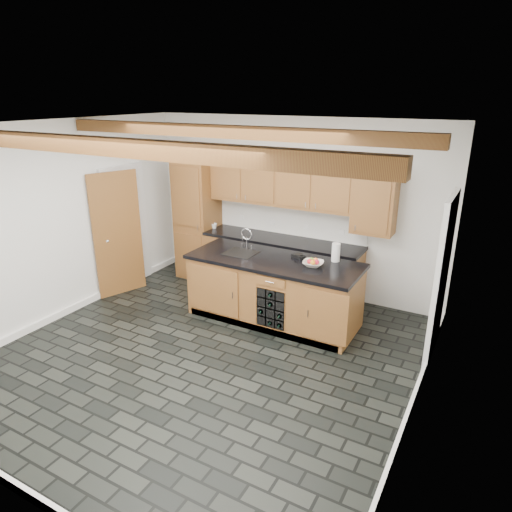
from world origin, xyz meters
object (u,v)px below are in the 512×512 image
Objects in this scene: island at (274,290)px; kitchen_scale at (298,256)px; fruit_bowl at (313,264)px; paper_towel at (336,252)px.

kitchen_scale reaches higher than island.
fruit_bowl reaches higher than kitchen_scale.
fruit_bowl is 1.08× the size of paper_towel.
kitchen_scale is at bearing 145.73° from fruit_bowl.
kitchen_scale is at bearing -166.88° from paper_towel.
paper_towel reaches higher than kitchen_scale.
kitchen_scale is 0.81× the size of paper_towel.
fruit_bowl is at bearing -120.81° from paper_towel.
paper_towel is at bearing 33.88° from kitchen_scale.
paper_towel reaches higher than island.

